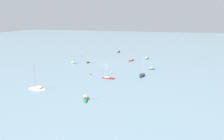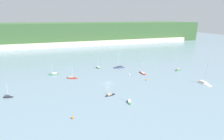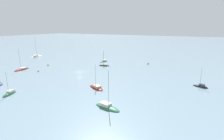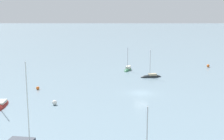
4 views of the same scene
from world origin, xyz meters
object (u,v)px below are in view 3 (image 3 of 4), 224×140
object	(u,v)px
sailboat_2	(22,70)
sailboat_5	(107,107)
sailboat_4	(104,66)
sailboat_6	(104,62)
sailboat_7	(96,88)
mooring_buoy_2	(48,65)
sailboat_8	(201,87)
mooring_buoy_0	(38,71)
mooring_buoy_1	(148,64)
sailboat_1	(36,57)
sailboat_0	(10,94)

from	to	relation	value
sailboat_2	sailboat_5	size ratio (longest dim) A/B	1.02
sailboat_4	sailboat_5	distance (m)	45.31
sailboat_4	sailboat_6	world-z (taller)	sailboat_4
sailboat_6	sailboat_7	xyz separation A→B (m)	(-18.93, 37.28, -0.02)
sailboat_2	sailboat_4	xyz separation A→B (m)	(-28.82, -23.79, 0.01)
mooring_buoy_2	sailboat_8	bearing A→B (deg)	179.97
sailboat_5	sailboat_6	xyz separation A→B (m)	(28.57, -47.62, -0.01)
sailboat_2	mooring_buoy_0	bearing A→B (deg)	95.32
sailboat_6	mooring_buoy_2	distance (m)	28.72
sailboat_6	mooring_buoy_2	world-z (taller)	sailboat_6
mooring_buoy_2	sailboat_6	bearing A→B (deg)	-133.30
sailboat_2	sailboat_8	xyz separation A→B (m)	(-71.48, -11.57, 0.04)
sailboat_6	sailboat_8	world-z (taller)	sailboat_8
sailboat_5	mooring_buoy_1	size ratio (longest dim) A/B	11.97
sailboat_1	mooring_buoy_1	distance (m)	69.96
sailboat_6	mooring_buoy_0	xyz separation A→B (m)	(14.19, 31.37, 0.30)
sailboat_5	sailboat_7	size ratio (longest dim) A/B	1.22
mooring_buoy_0	mooring_buoy_2	bearing A→B (deg)	-62.27
mooring_buoy_0	mooring_buoy_2	xyz separation A→B (m)	(5.50, -10.47, -0.08)
sailboat_2	sailboat_4	size ratio (longest dim) A/B	1.36
mooring_buoy_2	sailboat_1	bearing A→B (deg)	-29.08
mooring_buoy_2	sailboat_0	bearing A→B (deg)	120.99
sailboat_4	sailboat_6	size ratio (longest dim) A/B	1.08
sailboat_4	mooring_buoy_0	distance (m)	29.90
sailboat_1	sailboat_4	world-z (taller)	sailboat_1
sailboat_0	mooring_buoy_2	size ratio (longest dim) A/B	10.90
sailboat_2	sailboat_7	size ratio (longest dim) A/B	1.24
sailboat_2	mooring_buoy_0	world-z (taller)	sailboat_2
sailboat_1	mooring_buoy_2	distance (m)	29.69
sailboat_4	sailboat_1	bearing A→B (deg)	-15.75
sailboat_5	mooring_buoy_1	world-z (taller)	sailboat_5
sailboat_0	sailboat_8	distance (m)	58.07
sailboat_8	mooring_buoy_2	world-z (taller)	sailboat_8
mooring_buoy_1	sailboat_0	bearing A→B (deg)	67.65
sailboat_1	sailboat_8	bearing A→B (deg)	-100.96
mooring_buoy_2	mooring_buoy_0	bearing A→B (deg)	117.73
sailboat_6	sailboat_2	bearing A→B (deg)	-18.63
sailboat_1	sailboat_8	distance (m)	94.76
sailboat_7	mooring_buoy_1	xyz separation A→B (m)	(-4.47, -42.12, 0.31)
sailboat_7	sailboat_8	bearing A→B (deg)	-124.56
sailboat_8	mooring_buoy_0	size ratio (longest dim) A/B	8.17
sailboat_6	mooring_buoy_1	world-z (taller)	sailboat_6
sailboat_6	mooring_buoy_2	bearing A→B (deg)	-26.09
sailboat_6	mooring_buoy_0	size ratio (longest dim) A/B	8.03
mooring_buoy_0	mooring_buoy_2	distance (m)	11.83
sailboat_1	mooring_buoy_1	bearing A→B (deg)	-82.87
sailboat_8	mooring_buoy_0	distance (m)	63.06
sailboat_5	mooring_buoy_2	world-z (taller)	sailboat_5
sailboat_0	sailboat_4	bearing A→B (deg)	154.53
sailboat_0	mooring_buoy_2	distance (m)	37.49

